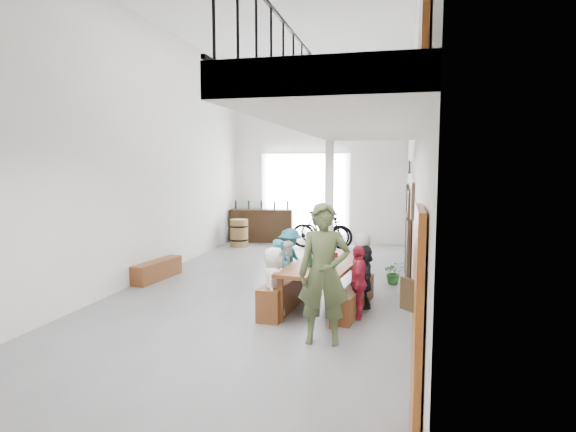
% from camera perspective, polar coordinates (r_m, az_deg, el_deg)
% --- Properties ---
extents(floor, '(12.00, 12.00, 0.00)m').
position_cam_1_polar(floor, '(9.66, -2.54, -8.62)').
color(floor, slate).
rests_on(floor, ground).
extents(room_walls, '(12.00, 12.00, 12.00)m').
position_cam_1_polar(room_walls, '(9.40, -2.65, 12.82)').
color(room_walls, white).
rests_on(room_walls, ground).
extents(gateway_portal, '(2.80, 0.08, 2.80)m').
position_cam_1_polar(gateway_portal, '(15.25, 2.03, 2.14)').
color(gateway_portal, white).
rests_on(gateway_portal, ground).
extents(right_wall_decor, '(0.07, 8.28, 5.07)m').
position_cam_1_polar(right_wall_decor, '(7.16, 14.41, 0.22)').
color(right_wall_decor, '#A35016').
rests_on(right_wall_decor, ground).
extents(balcony, '(1.52, 5.62, 4.00)m').
position_cam_1_polar(balcony, '(5.91, 7.84, 11.00)').
color(balcony, white).
rests_on(balcony, ground).
extents(tasting_table, '(1.31, 2.54, 0.79)m').
position_cam_1_polar(tasting_table, '(8.34, 4.45, -6.00)').
color(tasting_table, brown).
rests_on(tasting_table, ground).
extents(bench_inner, '(0.53, 2.30, 0.52)m').
position_cam_1_polar(bench_inner, '(8.55, 0.05, -8.73)').
color(bench_inner, brown).
rests_on(bench_inner, ground).
extents(bench_wall, '(0.50, 1.92, 0.44)m').
position_cam_1_polar(bench_wall, '(8.32, 8.04, -9.53)').
color(bench_wall, brown).
rests_on(bench_wall, ground).
extents(tableware, '(0.48, 1.57, 0.35)m').
position_cam_1_polar(tableware, '(8.21, 4.54, -4.60)').
color(tableware, black).
rests_on(tableware, tasting_table).
extents(side_bench, '(0.48, 1.46, 0.40)m').
position_cam_1_polar(side_bench, '(10.74, -15.23, -6.21)').
color(side_bench, brown).
rests_on(side_bench, ground).
extents(oak_barrel, '(0.56, 0.56, 0.82)m').
position_cam_1_polar(oak_barrel, '(14.54, -5.82, -2.00)').
color(oak_barrel, olive).
rests_on(oak_barrel, ground).
extents(serving_counter, '(2.03, 0.83, 1.04)m').
position_cam_1_polar(serving_counter, '(15.37, -3.14, -1.13)').
color(serving_counter, '#372210').
rests_on(serving_counter, ground).
extents(counter_bottles, '(1.71, 0.30, 0.28)m').
position_cam_1_polar(counter_bottles, '(15.30, -3.16, 1.31)').
color(counter_bottles, black).
rests_on(counter_bottles, serving_counter).
extents(guest_left_a, '(0.39, 0.58, 1.16)m').
position_cam_1_polar(guest_left_a, '(7.71, -1.71, -7.95)').
color(guest_left_a, white).
rests_on(guest_left_a, ground).
extents(guest_left_b, '(0.41, 0.50, 1.17)m').
position_cam_1_polar(guest_left_b, '(8.41, -0.95, -6.72)').
color(guest_left_b, teal).
rests_on(guest_left_b, ground).
extents(guest_left_c, '(0.51, 0.59, 1.06)m').
position_cam_1_polar(guest_left_c, '(8.98, 0.05, -6.27)').
color(guest_left_c, white).
rests_on(guest_left_c, ground).
extents(guest_left_d, '(0.72, 0.91, 1.23)m').
position_cam_1_polar(guest_left_d, '(9.34, 0.23, -5.24)').
color(guest_left_d, teal).
rests_on(guest_left_d, ground).
extents(guest_right_a, '(0.29, 0.70, 1.18)m').
position_cam_1_polar(guest_right_a, '(7.81, 8.33, -7.73)').
color(guest_right_a, '#A81C31').
rests_on(guest_right_a, ground).
extents(guest_right_b, '(0.60, 1.05, 1.08)m').
position_cam_1_polar(guest_right_b, '(8.44, 8.94, -7.05)').
color(guest_right_b, black).
rests_on(guest_right_b, ground).
extents(guest_right_c, '(0.39, 0.59, 1.20)m').
position_cam_1_polar(guest_right_c, '(9.07, 8.74, -5.74)').
color(guest_right_c, white).
rests_on(guest_right_c, ground).
extents(host_standing, '(0.75, 0.53, 1.94)m').
position_cam_1_polar(host_standing, '(6.62, 4.29, -6.84)').
color(host_standing, '#3E4929').
rests_on(host_standing, ground).
extents(potted_plant, '(0.50, 0.46, 0.48)m').
position_cam_1_polar(potted_plant, '(10.22, 12.44, -6.56)').
color(potted_plant, '#184415').
rests_on(potted_plant, ground).
extents(bicycle_near, '(1.85, 1.24, 0.92)m').
position_cam_1_polar(bicycle_near, '(14.86, 4.37, -1.63)').
color(bicycle_near, black).
rests_on(bicycle_near, ground).
extents(bicycle_far, '(1.83, 0.53, 1.10)m').
position_cam_1_polar(bicycle_far, '(14.14, 4.01, -1.65)').
color(bicycle_far, black).
rests_on(bicycle_far, ground).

